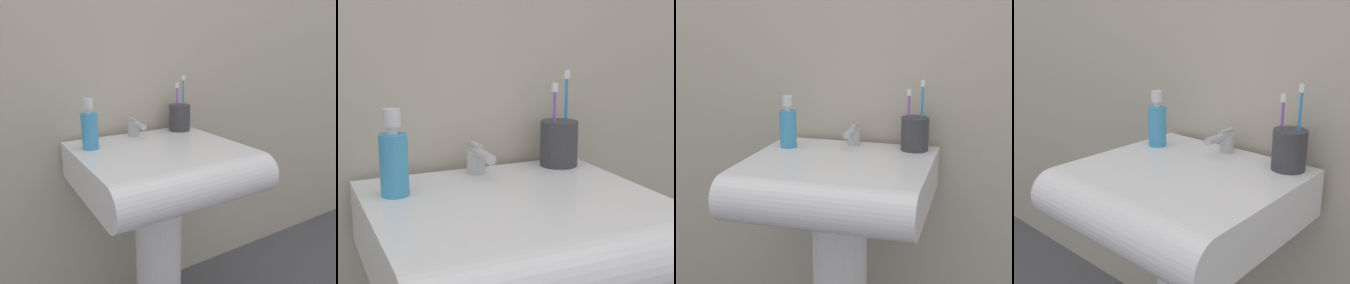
% 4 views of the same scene
% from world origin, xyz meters
% --- Properties ---
extents(sink_basin, '(0.54, 0.52, 0.13)m').
position_xyz_m(sink_basin, '(0.00, -0.05, 0.68)').
color(sink_basin, white).
rests_on(sink_basin, sink_pedestal).
extents(faucet, '(0.04, 0.12, 0.07)m').
position_xyz_m(faucet, '(-0.01, 0.17, 0.78)').
color(faucet, '#B7B7BC').
rests_on(faucet, sink_basin).
extents(toothbrush_cup, '(0.09, 0.09, 0.22)m').
position_xyz_m(toothbrush_cup, '(0.20, 0.17, 0.80)').
color(toothbrush_cup, '#38383D').
rests_on(toothbrush_cup, sink_basin).
extents(soap_bottle, '(0.05, 0.05, 0.17)m').
position_xyz_m(soap_bottle, '(-0.20, 0.10, 0.82)').
color(soap_bottle, '#3F99CC').
rests_on(soap_bottle, sink_basin).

